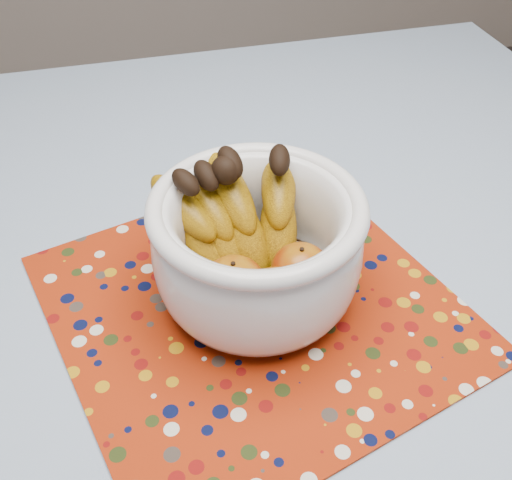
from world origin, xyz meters
TOP-DOWN VIEW (x-y plane):
  - table at (0.00, 0.00)m, footprint 1.20×1.20m
  - tablecloth at (0.00, 0.00)m, footprint 1.32×1.32m
  - placemat at (-0.04, -0.05)m, footprint 0.54×0.54m
  - fruit_bowl at (-0.04, -0.02)m, footprint 0.26×0.25m

SIDE VIEW (x-z plane):
  - table at x=0.00m, z-range 0.30..1.05m
  - tablecloth at x=0.00m, z-range 0.75..0.76m
  - placemat at x=-0.04m, z-range 0.76..0.76m
  - fruit_bowl at x=-0.04m, z-range 0.76..0.93m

